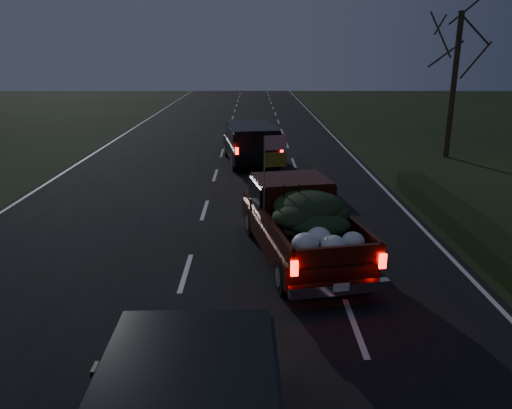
# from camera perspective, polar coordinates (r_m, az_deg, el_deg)

# --- Properties ---
(ground) EXTENTS (120.00, 120.00, 0.00)m
(ground) POSITION_cam_1_polar(r_m,az_deg,el_deg) (12.26, -8.04, -7.79)
(ground) COLOR black
(ground) RESTS_ON ground
(road_asphalt) EXTENTS (14.00, 120.00, 0.02)m
(road_asphalt) POSITION_cam_1_polar(r_m,az_deg,el_deg) (12.26, -8.04, -7.75)
(road_asphalt) COLOR black
(road_asphalt) RESTS_ON ground
(hedge_row) EXTENTS (1.00, 10.00, 0.60)m
(hedge_row) POSITION_cam_1_polar(r_m,az_deg,el_deg) (16.06, 22.25, -1.73)
(hedge_row) COLOR black
(hedge_row) RESTS_ON ground
(bare_tree_far) EXTENTS (3.60, 3.60, 7.00)m
(bare_tree_far) POSITION_cam_1_polar(r_m,az_deg,el_deg) (26.91, 22.04, 16.06)
(bare_tree_far) COLOR black
(bare_tree_far) RESTS_ON ground
(pickup_truck) EXTENTS (3.04, 5.72, 2.85)m
(pickup_truck) POSITION_cam_1_polar(r_m,az_deg,el_deg) (12.78, 5.09, -1.50)
(pickup_truck) COLOR #401208
(pickup_truck) RESTS_ON ground
(lead_suv) EXTENTS (2.92, 5.47, 1.50)m
(lead_suv) POSITION_cam_1_polar(r_m,az_deg,el_deg) (23.90, -0.55, 7.40)
(lead_suv) COLOR black
(lead_suv) RESTS_ON ground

